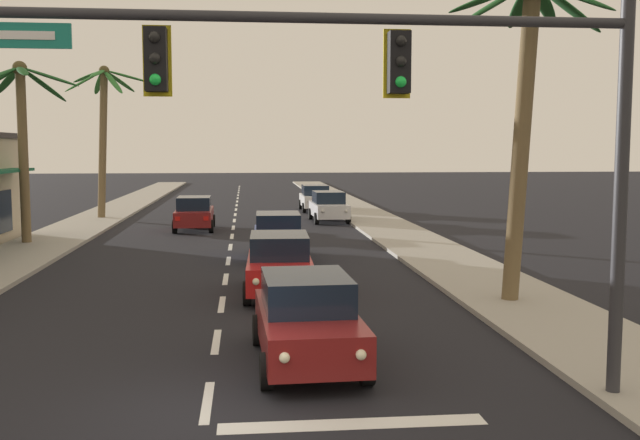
% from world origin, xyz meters
% --- Properties ---
extents(ground_plane, '(220.00, 220.00, 0.00)m').
position_xyz_m(ground_plane, '(0.00, 0.00, 0.00)').
color(ground_plane, black).
extents(sidewalk_right, '(3.20, 110.00, 0.14)m').
position_xyz_m(sidewalk_right, '(7.80, 20.00, 0.07)').
color(sidewalk_right, '#9E998E').
rests_on(sidewalk_right, ground).
extents(sidewalk_left, '(3.20, 110.00, 0.14)m').
position_xyz_m(sidewalk_left, '(-7.80, 20.00, 0.07)').
color(sidewalk_left, '#9E998E').
rests_on(sidewalk_left, ground).
extents(lane_markings, '(4.28, 87.47, 0.01)m').
position_xyz_m(lane_markings, '(0.41, 20.01, 0.00)').
color(lane_markings, silver).
rests_on(lane_markings, ground).
extents(traffic_signal_mast, '(10.92, 0.41, 6.92)m').
position_xyz_m(traffic_signal_mast, '(3.06, 0.03, 4.85)').
color(traffic_signal_mast, '#2D2D33').
rests_on(traffic_signal_mast, ground).
extents(sedan_lead_at_stop_bar, '(2.06, 4.49, 1.68)m').
position_xyz_m(sedan_lead_at_stop_bar, '(1.79, 2.59, 0.85)').
color(sedan_lead_at_stop_bar, maroon).
rests_on(sedan_lead_at_stop_bar, ground).
extents(sedan_third_in_queue, '(2.05, 4.49, 1.68)m').
position_xyz_m(sedan_third_in_queue, '(1.57, 9.25, 0.85)').
color(sedan_third_in_queue, red).
rests_on(sedan_third_in_queue, ground).
extents(sedan_fifth_in_queue, '(2.02, 4.48, 1.68)m').
position_xyz_m(sedan_fifth_in_queue, '(1.84, 15.92, 0.85)').
color(sedan_fifth_in_queue, navy).
rests_on(sedan_fifth_in_queue, ground).
extents(sedan_oncoming_far, '(1.98, 4.47, 1.68)m').
position_xyz_m(sedan_oncoming_far, '(-1.90, 25.69, 0.85)').
color(sedan_oncoming_far, maroon).
rests_on(sedan_oncoming_far, ground).
extents(sedan_parked_nearest_kerb, '(1.96, 4.46, 1.68)m').
position_xyz_m(sedan_parked_nearest_kerb, '(5.17, 36.24, 0.85)').
color(sedan_parked_nearest_kerb, silver).
rests_on(sedan_parked_nearest_kerb, ground).
extents(sedan_parked_mid_kerb, '(2.03, 4.48, 1.68)m').
position_xyz_m(sedan_parked_mid_kerb, '(5.24, 29.20, 0.85)').
color(sedan_parked_mid_kerb, silver).
rests_on(sedan_parked_mid_kerb, ground).
extents(palm_left_third, '(4.62, 4.32, 7.65)m').
position_xyz_m(palm_left_third, '(-8.55, 20.52, 5.27)').
color(palm_left_third, brown).
rests_on(palm_left_third, ground).
extents(palm_left_farthest, '(4.64, 4.68, 8.70)m').
position_xyz_m(palm_left_farthest, '(-7.31, 31.66, 5.91)').
color(palm_left_farthest, brown).
rests_on(palm_left_farthest, ground).
extents(palm_right_second, '(4.01, 4.42, 8.53)m').
position_xyz_m(palm_right_second, '(7.80, 7.24, 5.81)').
color(palm_right_second, brown).
rests_on(palm_right_second, ground).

